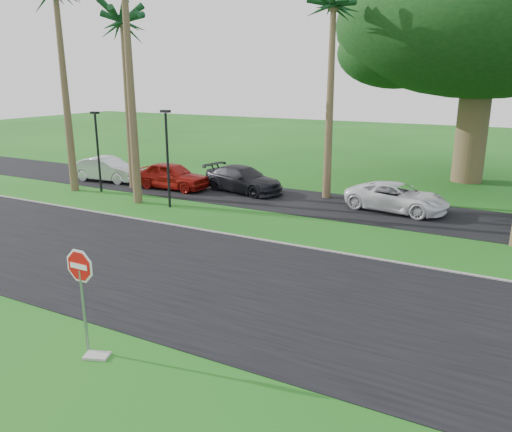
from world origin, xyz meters
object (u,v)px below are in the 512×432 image
at_px(car_dark, 243,179).
at_px(car_minivan, 397,198).
at_px(stop_sign_near, 81,280).
at_px(car_red, 172,176).
at_px(car_silver, 107,169).

distance_m(car_dark, car_minivan, 8.39).
height_order(stop_sign_near, car_dark, stop_sign_near).
xyz_separation_m(stop_sign_near, car_red, (-8.92, 14.88, -1.03)).
bearing_deg(car_dark, car_minivan, -79.16).
relative_size(car_silver, car_red, 1.00).
xyz_separation_m(car_red, car_dark, (3.91, 1.22, -0.05)).
relative_size(stop_sign_near, car_red, 0.60).
bearing_deg(car_red, stop_sign_near, -149.86).
xyz_separation_m(stop_sign_near, car_silver, (-13.66, 14.75, -1.05)).
bearing_deg(car_minivan, car_dark, 97.30).
height_order(stop_sign_near, car_minivan, stop_sign_near).
xyz_separation_m(car_red, car_minivan, (12.30, 1.06, -0.09)).
height_order(stop_sign_near, car_silver, stop_sign_near).
height_order(stop_sign_near, car_red, stop_sign_near).
relative_size(stop_sign_near, car_minivan, 0.56).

